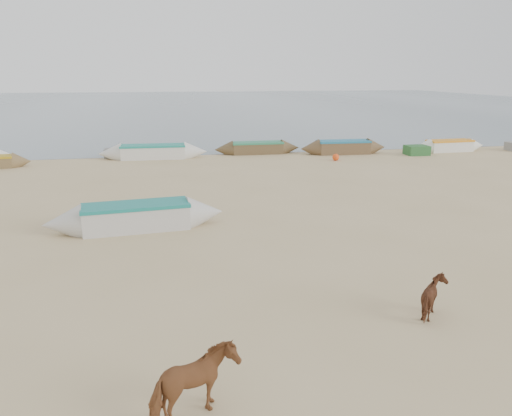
# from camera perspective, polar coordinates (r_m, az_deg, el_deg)

# --- Properties ---
(ground) EXTENTS (140.00, 140.00, 0.00)m
(ground) POSITION_cam_1_polar(r_m,az_deg,el_deg) (13.77, 3.16, -8.33)
(ground) COLOR tan
(ground) RESTS_ON ground
(sea) EXTENTS (160.00, 160.00, 0.00)m
(sea) POSITION_cam_1_polar(r_m,az_deg,el_deg) (94.45, -9.12, 11.69)
(sea) COLOR slate
(sea) RESTS_ON ground
(cow_adult) EXTENTS (1.62, 1.31, 1.25)m
(cow_adult) POSITION_cam_1_polar(r_m,az_deg,el_deg) (8.60, -7.09, -19.41)
(cow_adult) COLOR brown
(cow_adult) RESTS_ON ground
(calf_front) EXTENTS (1.04, 1.01, 0.86)m
(calf_front) POSITION_cam_1_polar(r_m,az_deg,el_deg) (19.05, -16.29, -0.83)
(calf_front) COLOR #5A2F1C
(calf_front) RESTS_ON ground
(calf_right) EXTENTS (0.99, 1.10, 0.95)m
(calf_right) POSITION_cam_1_polar(r_m,az_deg,el_deg) (12.39, 19.83, -9.66)
(calf_right) COLOR brown
(calf_right) RESTS_ON ground
(near_canoe) EXTENTS (6.50, 2.00, 0.96)m
(near_canoe) POSITION_cam_1_polar(r_m,az_deg,el_deg) (18.50, -13.52, -0.96)
(near_canoe) COLOR beige
(near_canoe) RESTS_ON ground
(waterline_canoes) EXTENTS (59.35, 4.47, 0.93)m
(waterline_canoes) POSITION_cam_1_polar(r_m,az_deg,el_deg) (33.72, -4.88, 6.51)
(waterline_canoes) COLOR brown
(waterline_canoes) RESTS_ON ground
(beach_clutter) EXTENTS (44.76, 5.17, 0.64)m
(beach_clutter) POSITION_cam_1_polar(r_m,az_deg,el_deg) (33.10, 1.76, 6.17)
(beach_clutter) COLOR #306C3E
(beach_clutter) RESTS_ON ground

